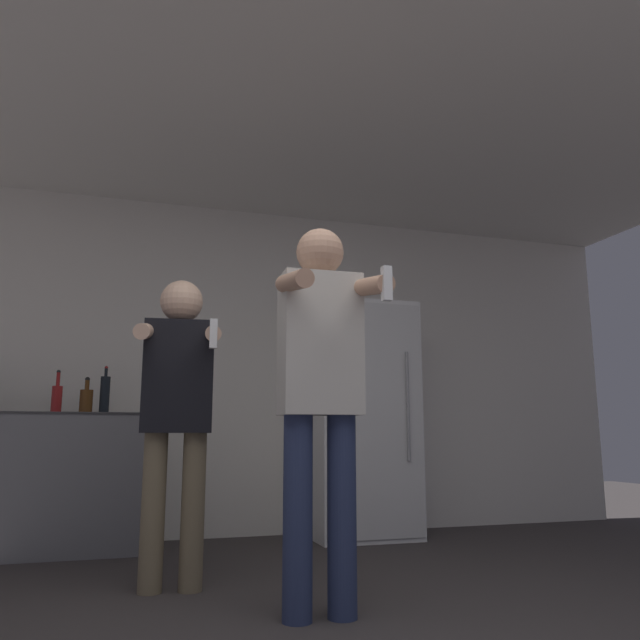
% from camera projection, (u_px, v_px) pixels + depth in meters
% --- Properties ---
extents(wall_back, '(7.00, 0.06, 2.55)m').
position_uv_depth(wall_back, '(221.00, 367.00, 4.85)').
color(wall_back, silver).
rests_on(wall_back, ground_plane).
extents(ceiling_slab, '(7.00, 3.66, 0.05)m').
position_uv_depth(ceiling_slab, '(267.00, 113.00, 3.59)').
color(ceiling_slab, silver).
rests_on(ceiling_slab, wall_back).
extents(refrigerator, '(0.77, 0.65, 1.75)m').
position_uv_depth(refrigerator, '(360.00, 418.00, 4.76)').
color(refrigerator, white).
rests_on(refrigerator, ground_plane).
extents(counter, '(1.39, 0.61, 0.89)m').
position_uv_depth(counter, '(35.00, 482.00, 4.05)').
color(counter, slate).
rests_on(counter, ground_plane).
extents(bottle_dark_rum, '(0.09, 0.09, 0.24)m').
position_uv_depth(bottle_dark_rum, '(86.00, 400.00, 4.16)').
color(bottle_dark_rum, '#563314').
rests_on(bottle_dark_rum, counter).
extents(bottle_tall_gin, '(0.06, 0.06, 0.32)m').
position_uv_depth(bottle_tall_gin, '(105.00, 394.00, 4.21)').
color(bottle_tall_gin, black).
rests_on(bottle_tall_gin, counter).
extents(bottle_amber_bourbon, '(0.07, 0.07, 0.28)m').
position_uv_depth(bottle_amber_bourbon, '(57.00, 397.00, 4.11)').
color(bottle_amber_bourbon, maroon).
rests_on(bottle_amber_bourbon, counter).
extents(person_woman_foreground, '(0.42, 0.52, 1.68)m').
position_uv_depth(person_woman_foreground, '(321.00, 380.00, 2.73)').
color(person_woman_foreground, navy).
rests_on(person_woman_foreground, ground_plane).
extents(person_man_side, '(0.44, 0.48, 1.55)m').
position_uv_depth(person_man_side, '(178.00, 399.00, 3.18)').
color(person_man_side, '#75664C').
rests_on(person_man_side, ground_plane).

